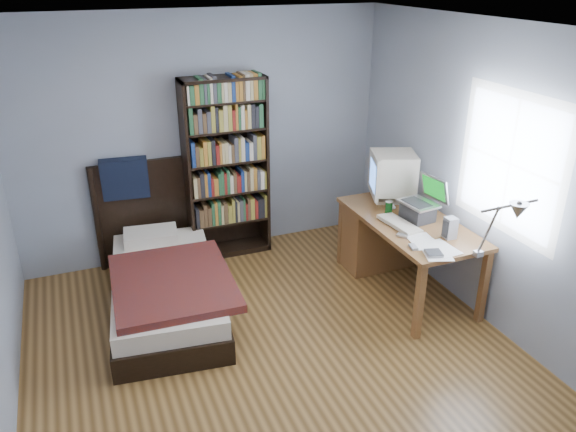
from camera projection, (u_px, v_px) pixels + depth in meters
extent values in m
plane|color=brown|center=(278.00, 361.00, 4.44)|extent=(4.20, 4.20, 0.00)
plane|color=white|center=(276.00, 30.00, 3.41)|extent=(4.20, 4.20, 0.00)
cube|color=#878F9E|center=(204.00, 138.00, 5.70)|extent=(3.80, 0.04, 2.50)
cube|color=#878F9E|center=(473.00, 426.00, 2.15)|extent=(3.80, 0.04, 2.50)
cube|color=#878F9E|center=(495.00, 181.00, 4.57)|extent=(0.04, 4.20, 2.50)
cube|color=white|center=(510.00, 164.00, 4.36)|extent=(0.01, 1.14, 1.14)
cube|color=white|center=(510.00, 164.00, 4.36)|extent=(0.01, 1.00, 1.00)
cube|color=brown|center=(410.00, 222.00, 5.13)|extent=(0.75, 1.49, 0.04)
cube|color=brown|center=(419.00, 302.00, 4.58)|extent=(0.06, 0.06, 0.69)
cube|color=brown|center=(483.00, 287.00, 4.80)|extent=(0.06, 0.06, 0.69)
cube|color=brown|center=(342.00, 233.00, 5.76)|extent=(0.06, 0.06, 0.69)
cube|color=brown|center=(396.00, 223.00, 5.98)|extent=(0.06, 0.06, 0.69)
cube|color=brown|center=(378.00, 235.00, 5.72)|extent=(0.69, 0.40, 0.68)
cube|color=beige|center=(388.00, 199.00, 5.54)|extent=(0.33, 0.31, 0.03)
cylinder|color=beige|center=(388.00, 195.00, 5.52)|extent=(0.10, 0.10, 0.06)
cube|color=beige|center=(393.00, 173.00, 5.44)|extent=(0.52, 0.51, 0.39)
cube|color=beige|center=(374.00, 175.00, 5.37)|extent=(0.17, 0.40, 0.41)
cube|color=#437EF3|center=(373.00, 176.00, 5.37)|extent=(0.12, 0.29, 0.27)
cube|color=#2D2D30|center=(418.00, 212.00, 5.10)|extent=(0.25, 0.29, 0.15)
cube|color=silver|center=(419.00, 203.00, 5.07)|extent=(0.29, 0.36, 0.02)
cube|color=#2D2D30|center=(417.00, 203.00, 5.06)|extent=(0.19, 0.28, 0.00)
cube|color=silver|center=(435.00, 188.00, 5.07)|extent=(0.12, 0.34, 0.24)
cube|color=#0CBF26|center=(434.00, 188.00, 5.07)|extent=(0.08, 0.28, 0.19)
cube|color=#99999E|center=(478.00, 253.00, 4.48)|extent=(0.07, 0.06, 0.04)
cylinder|color=#99999E|center=(488.00, 230.00, 4.33)|extent=(0.02, 0.16, 0.43)
cylinder|color=#99999E|center=(509.00, 206.00, 3.97)|extent=(0.18, 0.36, 0.22)
cone|color=#99999E|center=(518.00, 211.00, 3.78)|extent=(0.13, 0.13, 0.11)
cube|color=beige|center=(399.00, 224.00, 5.01)|extent=(0.22, 0.46, 0.04)
cube|color=gray|center=(450.00, 228.00, 4.75)|extent=(0.10, 0.10, 0.19)
cylinder|color=#083E11|center=(389.00, 208.00, 5.23)|extent=(0.07, 0.07, 0.12)
ellipsoid|color=silver|center=(392.00, 206.00, 5.37)|extent=(0.06, 0.11, 0.04)
cube|color=silver|center=(403.00, 236.00, 4.81)|extent=(0.10, 0.11, 0.02)
cube|color=gray|center=(413.00, 247.00, 4.61)|extent=(0.07, 0.11, 0.02)
cube|color=gray|center=(434.00, 254.00, 4.50)|extent=(0.15, 0.15, 0.03)
cube|color=black|center=(187.00, 175.00, 5.62)|extent=(0.03, 0.30, 1.88)
cube|color=black|center=(264.00, 165.00, 5.89)|extent=(0.03, 0.30, 1.88)
cube|color=black|center=(222.00, 78.00, 5.37)|extent=(0.85, 0.30, 0.03)
cube|color=black|center=(230.00, 248.00, 6.13)|extent=(0.85, 0.30, 0.06)
cube|color=black|center=(223.00, 165.00, 5.87)|extent=(0.85, 0.02, 1.88)
cube|color=olive|center=(227.00, 167.00, 5.73)|extent=(0.77, 0.22, 1.68)
cube|color=black|center=(167.00, 299.00, 5.05)|extent=(1.14, 1.95, 0.22)
cube|color=silver|center=(165.00, 281.00, 4.97)|extent=(1.10, 1.88, 0.16)
cube|color=maroon|center=(172.00, 282.00, 4.74)|extent=(1.05, 1.25, 0.07)
cube|color=silver|center=(151.00, 236.00, 5.49)|extent=(0.54, 0.38, 0.12)
cube|color=black|center=(144.00, 212.00, 5.73)|extent=(0.99, 0.05, 1.10)
cylinder|color=black|center=(97.00, 220.00, 5.55)|extent=(0.06, 0.06, 1.10)
cylinder|color=black|center=(189.00, 206.00, 5.87)|extent=(0.06, 0.06, 1.10)
cube|color=black|center=(125.00, 179.00, 5.49)|extent=(0.46, 0.20, 0.43)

